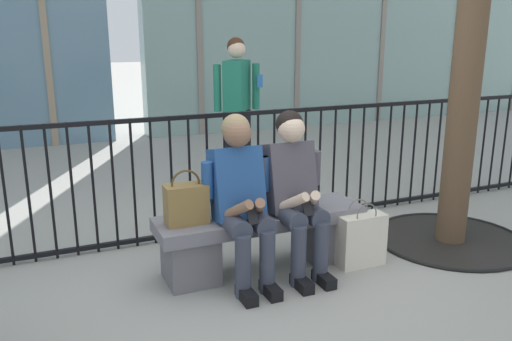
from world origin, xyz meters
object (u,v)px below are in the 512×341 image
seated_person_companion (295,188)px  handbag_on_bench (186,203)px  shopping_bag (361,239)px  bystander_at_railing (237,101)px  stone_bench (261,234)px  seated_person_with_phone (241,195)px

seated_person_companion → handbag_on_bench: size_ratio=3.08×
shopping_bag → bystander_at_railing: bearing=92.1°
seated_person_companion → handbag_on_bench: 0.80m
stone_bench → seated_person_companion: bearing=-31.4°
bystander_at_railing → stone_bench: bearing=-106.7°
seated_person_with_phone → bystander_at_railing: size_ratio=0.71×
stone_bench → bystander_at_railing: size_ratio=0.94×
seated_person_companion → shopping_bag: size_ratio=2.33×
stone_bench → seated_person_with_phone: 0.45m
seated_person_with_phone → shopping_bag: size_ratio=2.33×
seated_person_companion → shopping_bag: bearing=-14.1°
handbag_on_bench → seated_person_with_phone: bearing=-17.8°
stone_bench → seated_person_with_phone: seated_person_with_phone is taller
seated_person_companion → bystander_at_railing: 2.34m
handbag_on_bench → shopping_bag: (1.31, -0.25, -0.39)m
handbag_on_bench → bystander_at_railing: (1.22, 2.16, 0.40)m
seated_person_with_phone → shopping_bag: (0.94, -0.13, -0.44)m
seated_person_with_phone → bystander_at_railing: bearing=69.4°
stone_bench → bystander_at_railing: bystander_at_railing is taller
shopping_bag → bystander_at_railing: size_ratio=0.30×
stone_bench → bystander_at_railing: (0.64, 2.15, 0.73)m
seated_person_companion → bystander_at_railing: bystander_at_railing is taller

